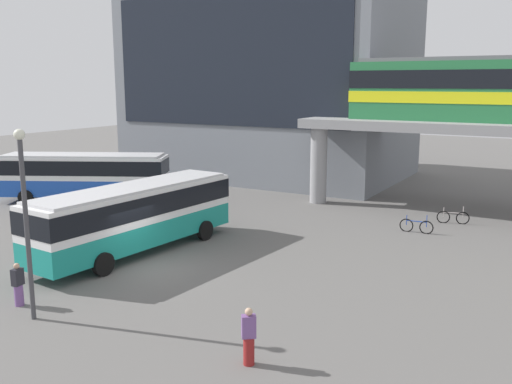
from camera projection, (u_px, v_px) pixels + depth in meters
name	position (u px, v px, depth m)	size (l,w,h in m)	color
ground_plane	(263.00, 220.00, 32.91)	(120.00, 120.00, 0.00)	#605E5B
station_building	(271.00, 73.00, 48.14)	(22.21, 14.53, 17.39)	slate
bus_main	(136.00, 212.00, 26.32)	(3.43, 11.21, 3.22)	teal
bus_secondary	(84.00, 172.00, 37.72)	(11.00, 7.25, 3.22)	#1E4CB2
bicycle_blue	(416.00, 226.00, 30.16)	(1.79, 0.16, 1.04)	black
bicycle_silver	(453.00, 217.00, 32.11)	(1.74, 0.53, 1.04)	black
pedestrian_walking_across	(18.00, 286.00, 20.22)	(0.32, 0.43, 1.59)	#724C8C
pedestrian_at_kerb	(249.00, 338.00, 15.95)	(0.48, 0.45, 1.71)	maroon
lamp_post	(25.00, 210.00, 18.49)	(0.36, 0.36, 6.46)	#3F3F44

